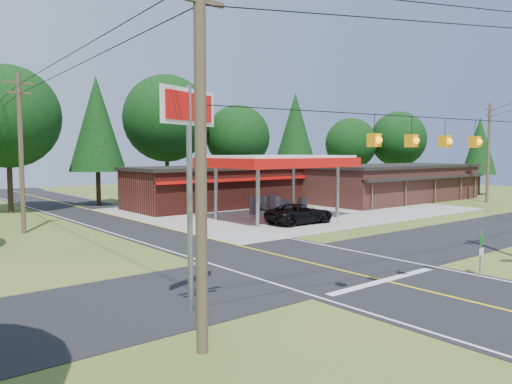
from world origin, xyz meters
TOP-DOWN VIEW (x-y plane):
  - ground at (0.00, 0.00)m, footprint 120.00×120.00m
  - main_highway at (0.00, 0.00)m, footprint 8.00×120.00m
  - cross_road at (0.00, 0.00)m, footprint 70.00×7.00m
  - lane_center_yellow at (0.00, 0.00)m, footprint 0.15×110.00m
  - gas_canopy at (9.00, 13.00)m, footprint 10.60×7.40m
  - convenience_store at (10.00, 22.98)m, footprint 16.40×7.55m
  - strip_building at (28.00, 15.98)m, footprint 20.40×8.75m
  - utility_pole_near_left at (-9.50, -5.00)m, footprint 1.80×0.30m
  - utility_pole_far_left at (-8.00, 18.00)m, footprint 1.80×0.30m
  - utility_pole_far_right at (34.00, 9.00)m, footprint 1.80×0.30m
  - overhead_beacons at (-1.00, -6.00)m, footprint 17.04×2.04m
  - treeline_backdrop at (0.82, 24.01)m, footprint 70.27×51.59m
  - suv_car at (8.50, 10.00)m, footprint 5.36×5.36m
  - sedan_car at (12.00, 17.00)m, footprint 4.74×4.74m
  - big_stop_sign at (-8.00, -2.01)m, footprint 2.51×1.08m
  - route_sign_post at (3.80, -5.58)m, footprint 0.40×0.10m

SIDE VIEW (x-z plane):
  - ground at x=0.00m, z-range 0.00..0.00m
  - main_highway at x=0.00m, z-range 0.00..0.02m
  - cross_road at x=0.00m, z-range 0.00..0.03m
  - lane_center_yellow at x=0.00m, z-range 0.02..0.03m
  - sedan_car at x=12.00m, z-range 0.00..1.44m
  - suv_car at x=8.50m, z-range 0.00..1.44m
  - route_sign_post at x=3.80m, z-range 0.18..2.13m
  - strip_building at x=28.00m, z-range 0.01..3.81m
  - convenience_store at x=10.00m, z-range 0.02..3.82m
  - gas_canopy at x=9.00m, z-range 1.83..6.70m
  - utility_pole_near_left at x=-9.50m, z-range 0.20..10.20m
  - utility_pole_far_left at x=-8.00m, z-range 0.20..10.20m
  - utility_pole_far_right at x=34.00m, z-range 0.20..10.20m
  - big_stop_sign at x=-8.00m, z-range 1.79..9.00m
  - overhead_beacons at x=-1.00m, z-range 5.70..6.73m
  - treeline_backdrop at x=0.82m, z-range 0.84..14.14m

